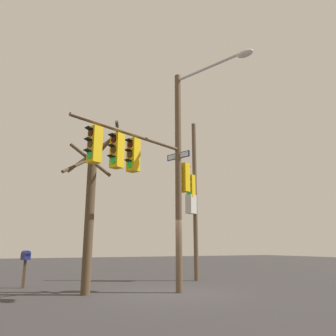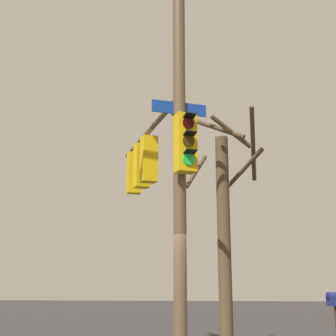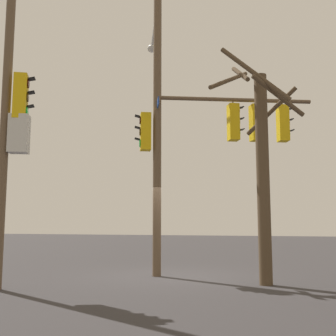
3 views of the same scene
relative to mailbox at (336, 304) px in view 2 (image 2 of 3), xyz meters
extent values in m
cylinder|color=brown|center=(-3.80, -4.84, 3.04)|extent=(0.24, 0.24, 8.30)
cylinder|color=brown|center=(-4.69, -2.67, 4.07)|extent=(1.90, 4.39, 0.12)
cube|color=gold|center=(-4.67, -2.73, 3.37)|extent=(0.45, 0.42, 1.10)
cylinder|color=#2F0403|center=(-4.74, -2.58, 3.71)|extent=(0.21, 0.12, 0.22)
cube|color=black|center=(-4.77, -2.51, 3.83)|extent=(0.26, 0.23, 0.06)
cylinder|color=#352504|center=(-4.74, -2.58, 3.37)|extent=(0.21, 0.12, 0.22)
cube|color=black|center=(-4.77, -2.51, 3.49)|extent=(0.26, 0.23, 0.06)
cylinder|color=#19D147|center=(-4.74, -2.58, 3.03)|extent=(0.21, 0.12, 0.22)
cube|color=black|center=(-4.77, -2.51, 3.15)|extent=(0.26, 0.23, 0.06)
cylinder|color=brown|center=(-4.67, -2.73, 3.99)|extent=(0.04, 0.04, 0.15)
cube|color=gold|center=(-4.93, -2.09, 3.37)|extent=(0.46, 0.43, 1.10)
cylinder|color=#2F0403|center=(-5.00, -1.94, 3.71)|extent=(0.21, 0.13, 0.22)
cube|color=black|center=(-5.04, -1.88, 3.83)|extent=(0.26, 0.24, 0.06)
cylinder|color=#352504|center=(-5.00, -1.94, 3.37)|extent=(0.21, 0.13, 0.22)
cube|color=black|center=(-5.04, -1.88, 3.49)|extent=(0.26, 0.24, 0.06)
cylinder|color=#19D147|center=(-5.00, -1.94, 3.03)|extent=(0.21, 0.13, 0.22)
cube|color=black|center=(-5.04, -1.88, 3.15)|extent=(0.26, 0.24, 0.06)
cylinder|color=brown|center=(-4.93, -2.09, 3.99)|extent=(0.04, 0.04, 0.15)
cube|color=gold|center=(-5.25, -1.31, 3.37)|extent=(0.44, 0.41, 1.10)
cylinder|color=#2F0403|center=(-5.31, -1.16, 3.71)|extent=(0.22, 0.11, 0.22)
cube|color=black|center=(-5.33, -1.09, 3.83)|extent=(0.25, 0.22, 0.06)
cylinder|color=#352504|center=(-5.31, -1.16, 3.37)|extent=(0.22, 0.11, 0.22)
cube|color=black|center=(-5.33, -1.09, 3.49)|extent=(0.25, 0.22, 0.06)
cylinder|color=#19D147|center=(-5.31, -1.16, 3.03)|extent=(0.22, 0.11, 0.22)
cube|color=black|center=(-5.33, -1.09, 3.15)|extent=(0.25, 0.22, 0.06)
cylinder|color=brown|center=(-5.25, -1.31, 3.99)|extent=(0.04, 0.04, 0.15)
cube|color=gold|center=(-3.67, -5.15, 3.02)|extent=(0.45, 0.42, 1.10)
cylinder|color=#2F0403|center=(-3.60, -5.30, 3.36)|extent=(0.21, 0.12, 0.22)
cube|color=black|center=(-3.57, -5.37, 3.48)|extent=(0.26, 0.23, 0.06)
cylinder|color=#352504|center=(-3.60, -5.30, 3.02)|extent=(0.21, 0.12, 0.22)
cube|color=black|center=(-3.57, -5.37, 3.14)|extent=(0.26, 0.23, 0.06)
cylinder|color=#19D147|center=(-3.60, -5.30, 2.68)|extent=(0.21, 0.12, 0.22)
cube|color=black|center=(-3.57, -5.37, 2.80)|extent=(0.26, 0.23, 0.06)
cube|color=navy|center=(-3.80, -4.84, 3.82)|extent=(1.03, 0.45, 0.24)
cube|color=white|center=(-3.80, -4.82, 3.82)|extent=(0.93, 0.39, 0.18)
cube|color=navy|center=(0.00, 0.00, 0.06)|extent=(0.49, 0.36, 0.24)
cylinder|color=navy|center=(0.00, 0.00, 0.18)|extent=(0.49, 0.36, 0.24)
cylinder|color=brown|center=(-2.94, -1.78, 1.52)|extent=(0.32, 0.32, 5.25)
cylinder|color=brown|center=(-2.15, -1.84, 3.91)|extent=(0.24, 1.65, 1.54)
cylinder|color=brown|center=(-2.39, -1.32, 3.39)|extent=(1.03, 1.21, 0.89)
cylinder|color=brown|center=(-2.71, -2.25, 4.14)|extent=(1.05, 0.59, 0.75)
cylinder|color=brown|center=(-3.59, -1.56, 3.33)|extent=(0.56, 1.41, 1.16)
cylinder|color=brown|center=(-3.29, -2.62, 4.21)|extent=(1.79, 0.83, 0.98)
camera|label=1|loc=(-14.56, 0.77, 0.45)|focal=35.31mm
camera|label=2|loc=(-3.18, -13.73, 0.51)|focal=52.09mm
camera|label=3|loc=(7.69, -0.99, 0.36)|focal=45.05mm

